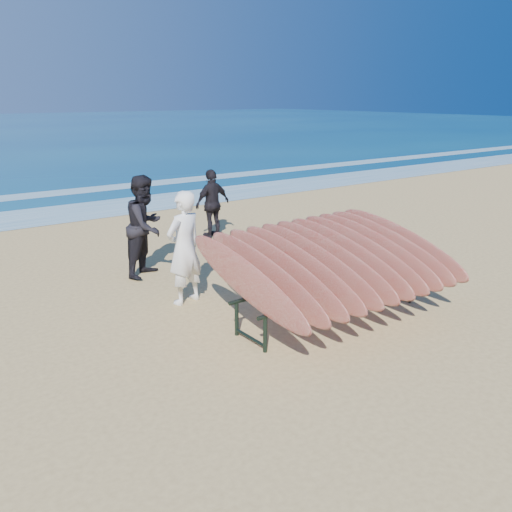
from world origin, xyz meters
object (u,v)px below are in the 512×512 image
object	(u,v)px
person_dark_a	(146,226)
person_dark_b	(213,204)
person_white	(184,248)
surfboard_rack	(332,260)

from	to	relation	value
person_dark_a	person_dark_b	size ratio (longest dim) A/B	1.17
person_white	person_dark_b	distance (m)	4.21
person_white	person_dark_b	size ratio (longest dim) A/B	1.14
surfboard_rack	person_dark_a	size ratio (longest dim) A/B	1.72
person_dark_b	surfboard_rack	bearing A→B (deg)	70.97
surfboard_rack	person_dark_a	world-z (taller)	person_dark_a
person_dark_a	person_dark_b	world-z (taller)	person_dark_a
person_dark_a	person_dark_b	bearing A→B (deg)	-0.44
surfboard_rack	person_white	world-z (taller)	person_white
surfboard_rack	person_dark_b	size ratio (longest dim) A/B	2.01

